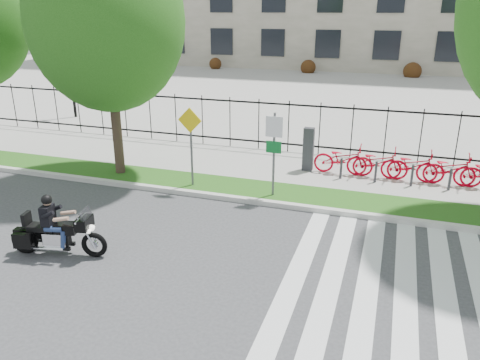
% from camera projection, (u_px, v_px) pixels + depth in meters
% --- Properties ---
extents(ground, '(120.00, 120.00, 0.00)m').
position_uv_depth(ground, '(191.00, 272.00, 10.22)').
color(ground, '#38383B').
rests_on(ground, ground).
extents(curb, '(60.00, 0.20, 0.15)m').
position_uv_depth(curb, '(248.00, 200.00, 13.85)').
color(curb, beige).
rests_on(curb, ground).
extents(grass_verge, '(60.00, 1.50, 0.15)m').
position_uv_depth(grass_verge, '(256.00, 191.00, 14.60)').
color(grass_verge, '#1E5214').
rests_on(grass_verge, ground).
extents(sidewalk, '(60.00, 3.50, 0.15)m').
position_uv_depth(sidewalk, '(276.00, 167.00, 16.83)').
color(sidewalk, '#9D9A93').
rests_on(sidewalk, ground).
extents(plaza, '(80.00, 34.00, 0.10)m').
position_uv_depth(plaza, '(340.00, 91.00, 32.45)').
color(plaza, '#9D9A93').
rests_on(plaza, ground).
extents(crosswalk_stripes, '(5.70, 8.00, 0.01)m').
position_uv_depth(crosswalk_stripes, '(426.00, 315.00, 8.77)').
color(crosswalk_stripes, silver).
rests_on(crosswalk_stripes, ground).
extents(iron_fence, '(30.00, 0.06, 2.00)m').
position_uv_depth(iron_fence, '(289.00, 126.00, 18.01)').
color(iron_fence, black).
rests_on(iron_fence, sidewalk).
extents(lamp_post_left, '(1.06, 0.70, 4.25)m').
position_uv_depth(lamp_post_left, '(68.00, 56.00, 23.40)').
color(lamp_post_left, black).
rests_on(lamp_post_left, ground).
extents(street_tree_1, '(4.84, 4.84, 7.69)m').
position_uv_depth(street_tree_1, '(107.00, 21.00, 14.35)').
color(street_tree_1, '#32231B').
rests_on(street_tree_1, grass_verge).
extents(bike_share_station, '(7.86, 0.88, 1.50)m').
position_uv_depth(bike_share_station, '(429.00, 167.00, 14.88)').
color(bike_share_station, '#2D2D33').
rests_on(bike_share_station, sidewalk).
extents(sign_pole_regulatory, '(0.50, 0.09, 2.50)m').
position_uv_depth(sign_pole_regulatory, '(274.00, 144.00, 13.51)').
color(sign_pole_regulatory, '#59595B').
rests_on(sign_pole_regulatory, grass_verge).
extents(sign_pole_warning, '(0.78, 0.09, 2.49)m').
position_uv_depth(sign_pole_warning, '(191.00, 136.00, 14.30)').
color(sign_pole_warning, '#59595B').
rests_on(sign_pole_warning, grass_verge).
extents(motorcycle_rider, '(2.31, 0.93, 1.80)m').
position_uv_depth(motorcycle_rider, '(57.00, 231.00, 10.75)').
color(motorcycle_rider, black).
rests_on(motorcycle_rider, ground).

